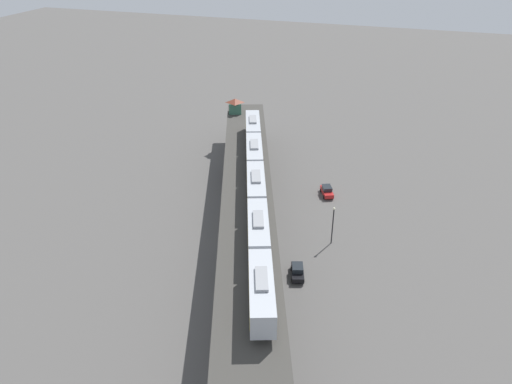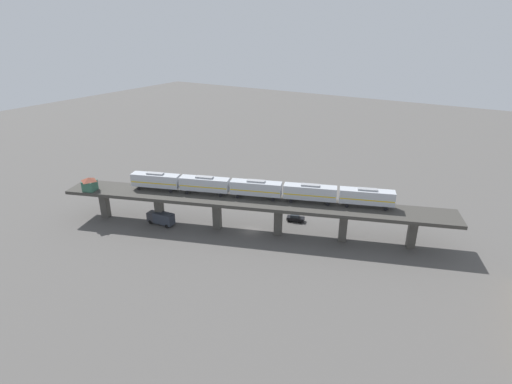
{
  "view_description": "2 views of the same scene",
  "coord_description": "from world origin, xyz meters",
  "px_view_note": "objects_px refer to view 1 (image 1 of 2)",
  "views": [
    {
      "loc": [
        -23.12,
        66.22,
        47.91
      ],
      "look_at": [
        -1.61,
        0.35,
        9.8
      ],
      "focal_mm": 35.0,
      "sensor_mm": 36.0,
      "label": 1
    },
    {
      "loc": [
        72.35,
        45.07,
        46.22
      ],
      "look_at": [
        -1.61,
        0.35,
        9.8
      ],
      "focal_mm": 28.0,
      "sensor_mm": 36.0,
      "label": 2
    }
  ],
  "objects_px": {
    "subway_train": "(256,186)",
    "delivery_truck": "(242,171)",
    "street_lamp": "(333,222)",
    "street_car_red": "(327,191)",
    "street_car_black": "(297,271)",
    "signal_hut": "(235,105)"
  },
  "relations": [
    {
      "from": "signal_hut",
      "to": "street_car_black",
      "type": "bearing_deg",
      "value": 120.69
    },
    {
      "from": "street_car_red",
      "to": "delivery_truck",
      "type": "distance_m",
      "value": 18.32
    },
    {
      "from": "subway_train",
      "to": "street_car_black",
      "type": "relative_size",
      "value": 12.63
    },
    {
      "from": "subway_train",
      "to": "street_lamp",
      "type": "bearing_deg",
      "value": -162.03
    },
    {
      "from": "subway_train",
      "to": "street_lamp",
      "type": "distance_m",
      "value": 14.31
    },
    {
      "from": "subway_train",
      "to": "signal_hut",
      "type": "height_order",
      "value": "subway_train"
    },
    {
      "from": "delivery_truck",
      "to": "street_lamp",
      "type": "xyz_separation_m",
      "value": [
        -22.17,
        17.57,
        2.35
      ]
    },
    {
      "from": "street_car_red",
      "to": "signal_hut",
      "type": "bearing_deg",
      "value": -34.28
    },
    {
      "from": "subway_train",
      "to": "street_car_red",
      "type": "height_order",
      "value": "subway_train"
    },
    {
      "from": "street_car_black",
      "to": "street_lamp",
      "type": "bearing_deg",
      "value": -107.66
    },
    {
      "from": "street_car_red",
      "to": "street_car_black",
      "type": "bearing_deg",
      "value": 91.35
    },
    {
      "from": "subway_train",
      "to": "street_car_black",
      "type": "xyz_separation_m",
      "value": [
        -8.73,
        6.43,
        -9.9
      ]
    },
    {
      "from": "subway_train",
      "to": "delivery_truck",
      "type": "distance_m",
      "value": 25.42
    },
    {
      "from": "signal_hut",
      "to": "street_lamp",
      "type": "xyz_separation_m",
      "value": [
        -29.29,
        33.5,
        -5.99
      ]
    },
    {
      "from": "street_lamp",
      "to": "delivery_truck",
      "type": "bearing_deg",
      "value": -38.4
    },
    {
      "from": "signal_hut",
      "to": "delivery_truck",
      "type": "distance_m",
      "value": 19.33
    },
    {
      "from": "street_car_black",
      "to": "delivery_truck",
      "type": "relative_size",
      "value": 0.64
    },
    {
      "from": "street_lamp",
      "to": "street_car_black",
      "type": "bearing_deg",
      "value": 72.34
    },
    {
      "from": "signal_hut",
      "to": "street_lamp",
      "type": "height_order",
      "value": "signal_hut"
    },
    {
      "from": "subway_train",
      "to": "street_car_black",
      "type": "distance_m",
      "value": 14.68
    },
    {
      "from": "subway_train",
      "to": "street_lamp",
      "type": "xyz_separation_m",
      "value": [
        -12.02,
        -3.9,
        -6.73
      ]
    },
    {
      "from": "delivery_truck",
      "to": "street_lamp",
      "type": "bearing_deg",
      "value": 141.6
    }
  ]
}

